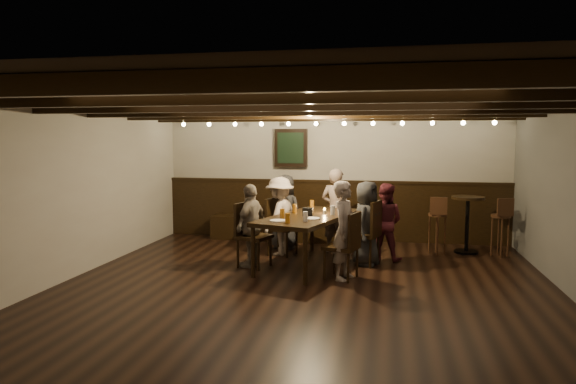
% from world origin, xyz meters
% --- Properties ---
extents(room, '(7.00, 7.00, 7.00)m').
position_xyz_m(room, '(-0.29, 2.21, 1.07)').
color(room, black).
rests_on(room, ground).
extents(dining_table, '(1.48, 2.24, 0.77)m').
position_xyz_m(dining_table, '(-0.13, 1.35, 0.71)').
color(dining_table, black).
rests_on(dining_table, floor).
extents(chair_left_near, '(0.53, 0.53, 0.94)m').
position_xyz_m(chair_left_near, '(-0.69, 1.99, 0.29)').
color(chair_left_near, black).
rests_on(chair_left_near, floor).
extents(chair_left_far, '(0.55, 0.55, 0.97)m').
position_xyz_m(chair_left_far, '(-0.95, 1.13, 0.30)').
color(chair_left_far, black).
rests_on(chair_left_far, floor).
extents(chair_right_near, '(0.56, 0.56, 0.99)m').
position_xyz_m(chair_right_near, '(0.69, 1.58, 0.30)').
color(chair_right_near, black).
rests_on(chair_right_near, floor).
extents(chair_right_far, '(0.53, 0.53, 0.93)m').
position_xyz_m(chair_right_far, '(0.43, 0.72, 0.28)').
color(chair_right_far, black).
rests_on(chair_right_far, floor).
extents(person_bench_left, '(0.73, 0.58, 1.30)m').
position_xyz_m(person_bench_left, '(-0.74, 2.47, 0.65)').
color(person_bench_left, '#262629').
rests_on(person_bench_left, floor).
extents(person_bench_centre, '(0.60, 0.48, 1.43)m').
position_xyz_m(person_bench_centre, '(0.17, 2.36, 0.72)').
color(person_bench_centre, slate).
rests_on(person_bench_centre, floor).
extents(person_bench_right, '(0.70, 0.61, 1.23)m').
position_xyz_m(person_bench_right, '(0.99, 1.96, 0.61)').
color(person_bench_right, '#5A1E28').
rests_on(person_bench_right, floor).
extents(person_left_near, '(0.70, 0.94, 1.30)m').
position_xyz_m(person_left_near, '(-0.72, 2.00, 0.65)').
color(person_left_near, '#B6A69A').
rests_on(person_left_near, floor).
extents(person_left_far, '(0.50, 0.79, 1.26)m').
position_xyz_m(person_left_far, '(-0.98, 1.13, 0.63)').
color(person_left_far, gray).
rests_on(person_left_far, floor).
extents(person_right_near, '(0.57, 0.72, 1.29)m').
position_xyz_m(person_right_near, '(0.72, 1.57, 0.64)').
color(person_right_near, '#272729').
rests_on(person_right_near, floor).
extents(person_right_far, '(0.45, 0.57, 1.36)m').
position_xyz_m(person_right_far, '(0.46, 0.71, 0.68)').
color(person_right_far, gray).
rests_on(person_right_far, floor).
extents(pint_a, '(0.07, 0.07, 0.14)m').
position_xyz_m(pint_a, '(-0.20, 2.10, 0.84)').
color(pint_a, '#BF7219').
rests_on(pint_a, dining_table).
extents(pint_b, '(0.07, 0.07, 0.14)m').
position_xyz_m(pint_b, '(0.29, 1.91, 0.84)').
color(pint_b, '#BF7219').
rests_on(pint_b, dining_table).
extents(pint_c, '(0.07, 0.07, 0.14)m').
position_xyz_m(pint_c, '(-0.39, 1.53, 0.84)').
color(pint_c, '#BF7219').
rests_on(pint_c, dining_table).
extents(pint_d, '(0.07, 0.07, 0.14)m').
position_xyz_m(pint_d, '(0.21, 1.46, 0.84)').
color(pint_d, silver).
rests_on(pint_d, dining_table).
extents(pint_e, '(0.07, 0.07, 0.14)m').
position_xyz_m(pint_e, '(-0.47, 0.98, 0.84)').
color(pint_e, '#BF7219').
rests_on(pint_e, dining_table).
extents(pint_f, '(0.07, 0.07, 0.14)m').
position_xyz_m(pint_f, '(-0.09, 0.77, 0.84)').
color(pint_f, silver).
rests_on(pint_f, dining_table).
extents(pint_g, '(0.07, 0.07, 0.14)m').
position_xyz_m(pint_g, '(-0.31, 0.57, 0.84)').
color(pint_g, '#BF7219').
rests_on(pint_g, dining_table).
extents(plate_near, '(0.24, 0.24, 0.01)m').
position_xyz_m(plate_near, '(-0.47, 0.72, 0.78)').
color(plate_near, white).
rests_on(plate_near, dining_table).
extents(plate_far, '(0.24, 0.24, 0.01)m').
position_xyz_m(plate_far, '(-0.04, 1.01, 0.78)').
color(plate_far, white).
rests_on(plate_far, dining_table).
extents(condiment_caddy, '(0.15, 0.10, 0.12)m').
position_xyz_m(condiment_caddy, '(-0.14, 1.31, 0.83)').
color(condiment_caddy, black).
rests_on(condiment_caddy, dining_table).
extents(candle, '(0.05, 0.05, 0.05)m').
position_xyz_m(candle, '(0.07, 1.61, 0.80)').
color(candle, beige).
rests_on(candle, dining_table).
extents(high_top_table, '(0.54, 0.54, 0.96)m').
position_xyz_m(high_top_table, '(2.35, 2.73, 0.63)').
color(high_top_table, black).
rests_on(high_top_table, floor).
extents(bar_stool_left, '(0.31, 0.31, 0.98)m').
position_xyz_m(bar_stool_left, '(1.85, 2.53, 0.36)').
color(bar_stool_left, '#341D10').
rests_on(bar_stool_left, floor).
extents(bar_stool_right, '(0.32, 0.34, 0.98)m').
position_xyz_m(bar_stool_right, '(2.85, 2.58, 0.36)').
color(bar_stool_right, '#341D10').
rests_on(bar_stool_right, floor).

